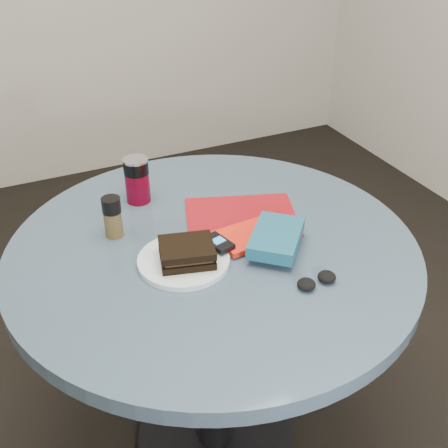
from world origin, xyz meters
name	(u,v)px	position (x,y,z in m)	size (l,w,h in m)	color
ground	(215,439)	(0.00, 0.00, 0.00)	(4.00, 4.00, 0.00)	black
table	(214,296)	(0.00, 0.00, 0.59)	(1.00, 1.00, 0.75)	black
plate	(184,261)	(-0.09, -0.04, 0.76)	(0.21, 0.21, 0.01)	silver
sandwich	(187,252)	(-0.09, -0.05, 0.79)	(0.14, 0.13, 0.04)	black
soda_can	(137,180)	(-0.10, 0.28, 0.81)	(0.08, 0.08, 0.13)	maroon
pepper_grinder	(113,217)	(-0.21, 0.14, 0.80)	(0.06, 0.06, 0.11)	brown
magazine	(241,217)	(0.12, 0.08, 0.75)	(0.29, 0.21, 0.01)	maroon
red_book	(251,235)	(0.09, -0.02, 0.76)	(0.17, 0.11, 0.01)	red
novel	(276,238)	(0.13, -0.09, 0.79)	(0.17, 0.11, 0.03)	navy
mp3_player	(218,243)	(0.00, -0.03, 0.78)	(0.06, 0.08, 0.01)	black
headphones	(317,281)	(0.14, -0.24, 0.76)	(0.10, 0.05, 0.02)	black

